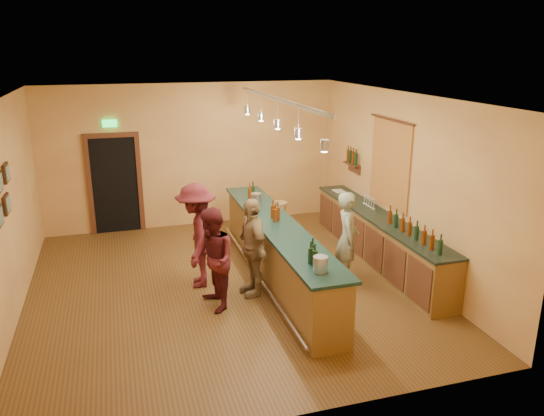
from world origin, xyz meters
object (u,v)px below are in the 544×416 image
object	(u,v)px
bartender	(347,238)
customer_b	(252,247)
customer_a	(212,260)
bar_stool	(279,209)
tasting_bar	(277,248)
customer_c	(197,236)
back_counter	(379,239)

from	to	relation	value
bartender	customer_b	distance (m)	1.68
customer_a	bar_stool	bearing A→B (deg)	139.03
tasting_bar	customer_a	world-z (taller)	customer_a
customer_b	customer_c	bearing A→B (deg)	-133.62
customer_a	bar_stool	world-z (taller)	customer_a
bar_stool	back_counter	bearing A→B (deg)	-56.74
bartender	bar_stool	size ratio (longest dim) A/B	2.18
back_counter	customer_b	bearing A→B (deg)	-167.81
back_counter	customer_c	world-z (taller)	customer_c
back_counter	bar_stool	world-z (taller)	back_counter
back_counter	bar_stool	distance (m)	2.42
bartender	customer_c	bearing A→B (deg)	96.58
bartender	customer_a	world-z (taller)	customer_a
back_counter	customer_b	distance (m)	2.68
customer_a	customer_b	size ratio (longest dim) A/B	0.99
customer_a	customer_c	world-z (taller)	customer_c
customer_b	bar_stool	distance (m)	2.89
bartender	customer_a	bearing A→B (deg)	118.17
tasting_bar	customer_c	bearing A→B (deg)	170.91
customer_c	bar_stool	xyz separation A→B (m)	(2.08, 1.99, -0.30)
back_counter	bar_stool	size ratio (longest dim) A/B	6.10
back_counter	customer_c	bearing A→B (deg)	179.40
customer_b	customer_a	bearing A→B (deg)	-71.62
customer_c	bartender	bearing A→B (deg)	86.09
customer_a	bar_stool	distance (m)	3.55
customer_b	customer_c	size ratio (longest dim) A/B	0.92
back_counter	bartender	world-z (taller)	bartender
customer_c	customer_b	bearing A→B (deg)	63.88
customer_c	bar_stool	bearing A→B (deg)	144.08
customer_a	customer_c	bearing A→B (deg)	178.75
customer_c	bar_stool	distance (m)	2.89
customer_a	back_counter	bearing A→B (deg)	98.54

